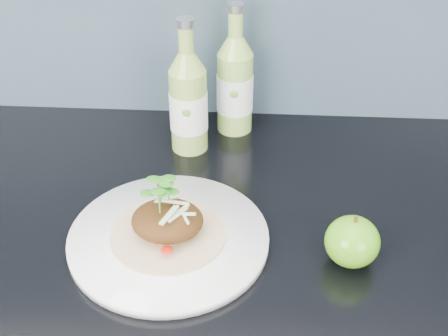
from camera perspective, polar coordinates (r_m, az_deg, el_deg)
The scene contains 5 objects.
dinner_plate at distance 0.95m, azimuth -5.08°, elevation -6.47°, with size 0.37×0.37×0.02m.
pork_taco at distance 0.92m, azimuth -5.20°, elevation -4.73°, with size 0.17×0.17×0.10m.
green_apple at distance 0.91m, azimuth 11.64°, elevation -6.61°, with size 0.10×0.10×0.08m.
cider_bottle_left at distance 1.11m, azimuth -3.28°, elevation 6.05°, with size 0.07×0.07×0.25m.
cider_bottle_right at distance 1.17m, azimuth 1.01°, elevation 7.66°, with size 0.09×0.09×0.25m.
Camera 1 is at (0.06, 0.89, 1.54)m, focal length 50.00 mm.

